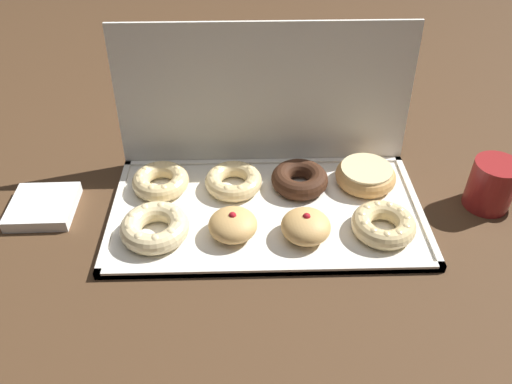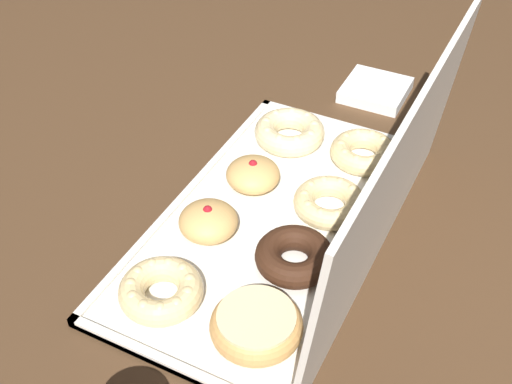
{
  "view_description": "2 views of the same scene",
  "coord_description": "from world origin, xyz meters",
  "px_view_note": "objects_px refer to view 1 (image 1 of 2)",
  "views": [
    {
      "loc": [
        -0.04,
        -0.71,
        0.64
      ],
      "look_at": [
        -0.02,
        0.02,
        0.04
      ],
      "focal_mm": 35.56,
      "sensor_mm": 36.0,
      "label": 1
    },
    {
      "loc": [
        0.66,
        0.31,
        0.7
      ],
      "look_at": [
        -0.0,
        -0.03,
        0.05
      ],
      "focal_mm": 46.68,
      "sensor_mm": 36.0,
      "label": 2
    }
  ],
  "objects_px": {
    "cruller_donut_4": "(161,181)",
    "napkin_stack": "(43,207)",
    "cruller_donut_5": "(234,181)",
    "chocolate_cake_ring_donut_6": "(300,179)",
    "jelly_filled_donut_1": "(233,225)",
    "coffee_mug": "(494,184)",
    "donut_box": "(267,211)",
    "cruller_donut_0": "(155,227)",
    "glazed_ring_donut_7": "(366,175)",
    "cruller_donut_3": "(384,224)",
    "jelly_filled_donut_2": "(306,226)"
  },
  "relations": [
    {
      "from": "cruller_donut_5",
      "to": "chocolate_cake_ring_donut_6",
      "type": "bearing_deg",
      "value": -0.32
    },
    {
      "from": "cruller_donut_0",
      "to": "cruller_donut_4",
      "type": "height_order",
      "value": "cruller_donut_0"
    },
    {
      "from": "chocolate_cake_ring_donut_6",
      "to": "cruller_donut_5",
      "type": "bearing_deg",
      "value": 179.68
    },
    {
      "from": "donut_box",
      "to": "cruller_donut_5",
      "type": "bearing_deg",
      "value": 132.79
    },
    {
      "from": "chocolate_cake_ring_donut_6",
      "to": "glazed_ring_donut_7",
      "type": "height_order",
      "value": "glazed_ring_donut_7"
    },
    {
      "from": "cruller_donut_5",
      "to": "napkin_stack",
      "type": "bearing_deg",
      "value": -172.21
    },
    {
      "from": "donut_box",
      "to": "jelly_filled_donut_1",
      "type": "relative_size",
      "value": 6.73
    },
    {
      "from": "jelly_filled_donut_1",
      "to": "coffee_mug",
      "type": "bearing_deg",
      "value": 9.22
    },
    {
      "from": "cruller_donut_3",
      "to": "cruller_donut_5",
      "type": "distance_m",
      "value": 0.3
    },
    {
      "from": "donut_box",
      "to": "cruller_donut_5",
      "type": "xyz_separation_m",
      "value": [
        -0.06,
        0.07,
        0.02
      ]
    },
    {
      "from": "cruller_donut_5",
      "to": "napkin_stack",
      "type": "xyz_separation_m",
      "value": [
        -0.36,
        -0.05,
        -0.02
      ]
    },
    {
      "from": "jelly_filled_donut_1",
      "to": "donut_box",
      "type": "bearing_deg",
      "value": 45.6
    },
    {
      "from": "jelly_filled_donut_2",
      "to": "cruller_donut_4",
      "type": "distance_m",
      "value": 0.3
    },
    {
      "from": "coffee_mug",
      "to": "napkin_stack",
      "type": "relative_size",
      "value": 0.89
    },
    {
      "from": "cruller_donut_4",
      "to": "cruller_donut_5",
      "type": "height_order",
      "value": "cruller_donut_4"
    },
    {
      "from": "cruller_donut_3",
      "to": "glazed_ring_donut_7",
      "type": "bearing_deg",
      "value": 92.04
    },
    {
      "from": "chocolate_cake_ring_donut_6",
      "to": "glazed_ring_donut_7",
      "type": "xyz_separation_m",
      "value": [
        0.13,
        0.01,
        0.0
      ]
    },
    {
      "from": "jelly_filled_donut_2",
      "to": "cruller_donut_3",
      "type": "height_order",
      "value": "jelly_filled_donut_2"
    },
    {
      "from": "cruller_donut_4",
      "to": "coffee_mug",
      "type": "bearing_deg",
      "value": -5.02
    },
    {
      "from": "coffee_mug",
      "to": "donut_box",
      "type": "bearing_deg",
      "value": -177.96
    },
    {
      "from": "donut_box",
      "to": "cruller_donut_0",
      "type": "height_order",
      "value": "cruller_donut_0"
    },
    {
      "from": "jelly_filled_donut_1",
      "to": "jelly_filled_donut_2",
      "type": "bearing_deg",
      "value": -3.92
    },
    {
      "from": "jelly_filled_donut_2",
      "to": "napkin_stack",
      "type": "bearing_deg",
      "value": 169.39
    },
    {
      "from": "donut_box",
      "to": "jelly_filled_donut_2",
      "type": "relative_size",
      "value": 6.65
    },
    {
      "from": "jelly_filled_donut_1",
      "to": "cruller_donut_5",
      "type": "distance_m",
      "value": 0.13
    },
    {
      "from": "jelly_filled_donut_2",
      "to": "chocolate_cake_ring_donut_6",
      "type": "distance_m",
      "value": 0.14
    },
    {
      "from": "cruller_donut_3",
      "to": "cruller_donut_5",
      "type": "height_order",
      "value": "cruller_donut_3"
    },
    {
      "from": "donut_box",
      "to": "cruller_donut_3",
      "type": "height_order",
      "value": "cruller_donut_3"
    },
    {
      "from": "donut_box",
      "to": "napkin_stack",
      "type": "relative_size",
      "value": 4.92
    },
    {
      "from": "jelly_filled_donut_2",
      "to": "glazed_ring_donut_7",
      "type": "distance_m",
      "value": 0.2
    },
    {
      "from": "cruller_donut_4",
      "to": "napkin_stack",
      "type": "relative_size",
      "value": 0.94
    },
    {
      "from": "cruller_donut_5",
      "to": "cruller_donut_0",
      "type": "bearing_deg",
      "value": -136.42
    },
    {
      "from": "cruller_donut_3",
      "to": "napkin_stack",
      "type": "distance_m",
      "value": 0.63
    },
    {
      "from": "donut_box",
      "to": "cruller_donut_4",
      "type": "relative_size",
      "value": 5.24
    },
    {
      "from": "cruller_donut_5",
      "to": "chocolate_cake_ring_donut_6",
      "type": "height_order",
      "value": "chocolate_cake_ring_donut_6"
    },
    {
      "from": "cruller_donut_4",
      "to": "napkin_stack",
      "type": "height_order",
      "value": "cruller_donut_4"
    },
    {
      "from": "cruller_donut_3",
      "to": "napkin_stack",
      "type": "height_order",
      "value": "cruller_donut_3"
    },
    {
      "from": "cruller_donut_5",
      "to": "coffee_mug",
      "type": "distance_m",
      "value": 0.49
    },
    {
      "from": "jelly_filled_donut_1",
      "to": "cruller_donut_4",
      "type": "bearing_deg",
      "value": 136.67
    },
    {
      "from": "cruller_donut_0",
      "to": "jelly_filled_donut_2",
      "type": "distance_m",
      "value": 0.26
    },
    {
      "from": "jelly_filled_donut_1",
      "to": "cruller_donut_3",
      "type": "xyz_separation_m",
      "value": [
        0.26,
        -0.0,
        -0.0
      ]
    },
    {
      "from": "glazed_ring_donut_7",
      "to": "coffee_mug",
      "type": "bearing_deg",
      "value": -14.43
    },
    {
      "from": "cruller_donut_3",
      "to": "napkin_stack",
      "type": "relative_size",
      "value": 0.96
    },
    {
      "from": "cruller_donut_4",
      "to": "glazed_ring_donut_7",
      "type": "distance_m",
      "value": 0.4
    },
    {
      "from": "cruller_donut_3",
      "to": "donut_box",
      "type": "bearing_deg",
      "value": 162.13
    },
    {
      "from": "cruller_donut_5",
      "to": "chocolate_cake_ring_donut_6",
      "type": "xyz_separation_m",
      "value": [
        0.13,
        -0.0,
        0.0
      ]
    },
    {
      "from": "cruller_donut_3",
      "to": "napkin_stack",
      "type": "bearing_deg",
      "value": 172.36
    },
    {
      "from": "glazed_ring_donut_7",
      "to": "cruller_donut_3",
      "type": "bearing_deg",
      "value": -87.96
    },
    {
      "from": "jelly_filled_donut_1",
      "to": "chocolate_cake_ring_donut_6",
      "type": "bearing_deg",
      "value": 45.29
    },
    {
      "from": "coffee_mug",
      "to": "glazed_ring_donut_7",
      "type": "bearing_deg",
      "value": 165.57
    }
  ]
}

